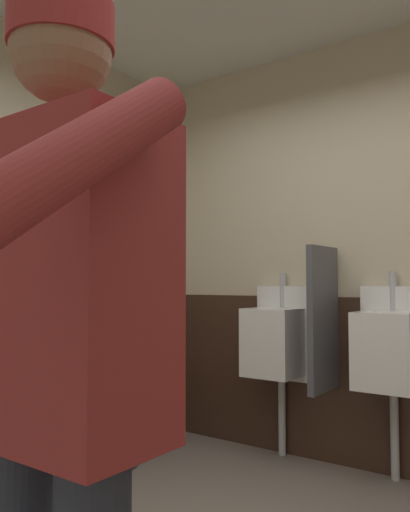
{
  "coord_description": "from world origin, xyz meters",
  "views": [
    {
      "loc": [
        0.98,
        -1.57,
        1.17
      ],
      "look_at": [
        0.07,
        -0.32,
        1.25
      ],
      "focal_mm": 35.7,
      "sensor_mm": 36.0,
      "label": 1
    }
  ],
  "objects_px": {
    "urinal_middle": "(388,350)",
    "trash_bin": "(112,420)",
    "urinal_left": "(275,341)",
    "person": "(53,358)"
  },
  "relations": [
    {
      "from": "urinal_middle",
      "to": "trash_bin",
      "type": "xyz_separation_m",
      "value": [
        -1.55,
        -0.73,
        -0.49
      ]
    },
    {
      "from": "urinal_left",
      "to": "person",
      "type": "height_order",
      "value": "person"
    },
    {
      "from": "urinal_middle",
      "to": "trash_bin",
      "type": "bearing_deg",
      "value": -154.75
    },
    {
      "from": "urinal_left",
      "to": "person",
      "type": "bearing_deg",
      "value": -71.5
    },
    {
      "from": "urinal_left",
      "to": "person",
      "type": "xyz_separation_m",
      "value": [
        0.82,
        -2.44,
        0.24
      ]
    },
    {
      "from": "trash_bin",
      "to": "urinal_middle",
      "type": "bearing_deg",
      "value": 25.25
    },
    {
      "from": "person",
      "to": "trash_bin",
      "type": "bearing_deg",
      "value": 133.43
    },
    {
      "from": "urinal_middle",
      "to": "urinal_left",
      "type": "bearing_deg",
      "value": 180.0
    },
    {
      "from": "trash_bin",
      "to": "person",
      "type": "bearing_deg",
      "value": -46.57
    },
    {
      "from": "person",
      "to": "trash_bin",
      "type": "height_order",
      "value": "person"
    }
  ]
}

